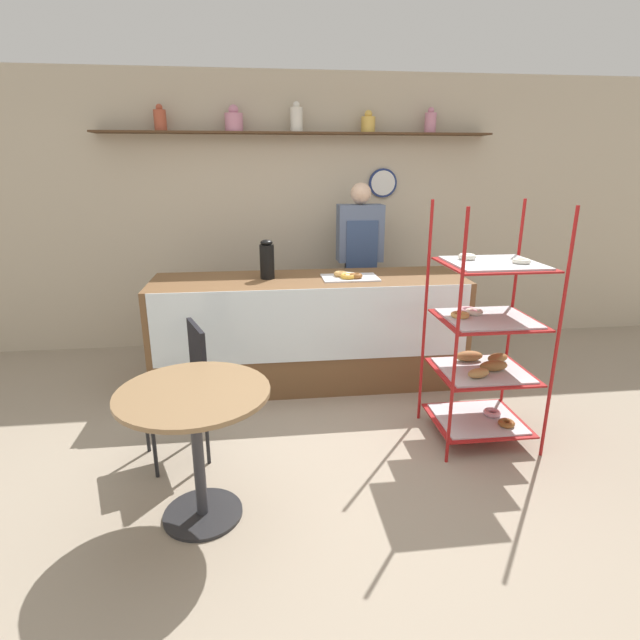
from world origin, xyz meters
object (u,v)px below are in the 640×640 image
(cafe_table, at_px, (196,423))
(donut_tray_counter, at_px, (349,276))
(person_worker, at_px, (359,263))
(cafe_chair, at_px, (185,378))
(pastry_rack, at_px, (485,345))
(coffee_carafe, at_px, (267,260))

(cafe_table, relative_size, donut_tray_counter, 1.68)
(person_worker, xyz_separation_m, cafe_chair, (-1.47, -1.75, -0.37))
(pastry_rack, relative_size, cafe_table, 2.07)
(cafe_chair, relative_size, donut_tray_counter, 1.91)
(pastry_rack, xyz_separation_m, cafe_table, (-1.84, -0.63, -0.11))
(person_worker, xyz_separation_m, coffee_carafe, (-0.91, -0.62, 0.17))
(cafe_table, relative_size, cafe_chair, 0.88)
(cafe_table, bearing_deg, coffee_carafe, 76.56)
(person_worker, xyz_separation_m, cafe_table, (-1.33, -2.38, -0.35))
(cafe_table, relative_size, coffee_carafe, 2.41)
(cafe_table, height_order, cafe_chair, cafe_chair)
(donut_tray_counter, bearing_deg, cafe_chair, -139.72)
(pastry_rack, bearing_deg, cafe_table, -161.03)
(coffee_carafe, bearing_deg, cafe_chair, -116.40)
(pastry_rack, distance_m, coffee_carafe, 1.86)
(cafe_table, bearing_deg, person_worker, 60.83)
(person_worker, bearing_deg, pastry_rack, -73.51)
(cafe_table, xyz_separation_m, coffee_carafe, (0.42, 1.76, 0.52))
(cafe_table, distance_m, cafe_chair, 0.65)
(coffee_carafe, bearing_deg, pastry_rack, -38.34)
(cafe_table, xyz_separation_m, donut_tray_counter, (1.10, 1.68, 0.38))
(pastry_rack, distance_m, person_worker, 1.84)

